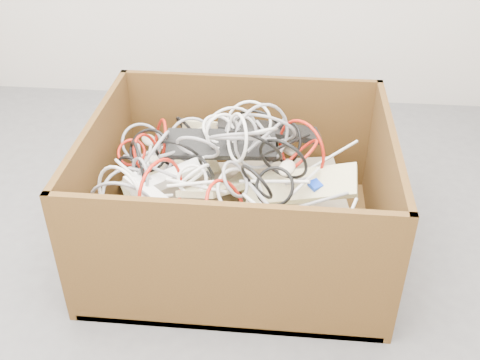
# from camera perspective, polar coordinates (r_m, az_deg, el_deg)

# --- Properties ---
(ground) EXTENTS (3.00, 3.00, 0.00)m
(ground) POSITION_cam_1_polar(r_m,az_deg,el_deg) (2.23, -5.64, -8.73)
(ground) COLOR #4C4C4F
(ground) RESTS_ON ground
(cardboard_box) EXTENTS (1.10, 0.91, 0.54)m
(cardboard_box) POSITION_cam_1_polar(r_m,az_deg,el_deg) (2.24, -0.42, -3.60)
(cardboard_box) COLOR #402810
(cardboard_box) RESTS_ON ground
(keyboard_pile) EXTENTS (0.95, 0.79, 0.36)m
(keyboard_pile) POSITION_cam_1_polar(r_m,az_deg,el_deg) (2.17, -0.23, -0.31)
(keyboard_pile) COLOR beige
(keyboard_pile) RESTS_ON cardboard_box
(mice_scatter) EXTENTS (0.70, 0.67, 0.17)m
(mice_scatter) POSITION_cam_1_polar(r_m,az_deg,el_deg) (2.14, -2.10, 0.96)
(mice_scatter) COLOR beige
(mice_scatter) RESTS_ON keyboard_pile
(power_strip_left) EXTENTS (0.29, 0.17, 0.12)m
(power_strip_left) POSITION_cam_1_polar(r_m,az_deg,el_deg) (2.09, -7.15, 0.22)
(power_strip_left) COLOR white
(power_strip_left) RESTS_ON keyboard_pile
(power_strip_right) EXTENTS (0.27, 0.22, 0.10)m
(power_strip_right) POSITION_cam_1_polar(r_m,az_deg,el_deg) (2.01, -8.45, -2.02)
(power_strip_right) COLOR white
(power_strip_right) RESTS_ON keyboard_pile
(vga_plug) EXTENTS (0.06, 0.06, 0.03)m
(vga_plug) POSITION_cam_1_polar(r_m,az_deg,el_deg) (2.07, 7.54, -0.52)
(vga_plug) COLOR #0D37D1
(vga_plug) RESTS_ON keyboard_pile
(cable_tangle) EXTENTS (1.00, 0.79, 0.48)m
(cable_tangle) POSITION_cam_1_polar(r_m,az_deg,el_deg) (2.10, -3.44, 2.09)
(cable_tangle) COLOR black
(cable_tangle) RESTS_ON keyboard_pile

